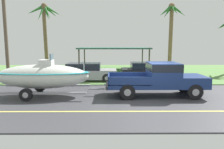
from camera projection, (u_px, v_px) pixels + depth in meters
ground at (129, 76)px, 19.13m from camera, size 36.00×22.00×0.11m
pickup_truck_towing at (162, 77)px, 11.68m from camera, size 5.50×2.00×1.83m
boat_on_trailer at (42, 76)px, 11.62m from camera, size 6.24×2.39×2.32m
parked_sedan_near at (149, 71)px, 17.17m from camera, size 4.52×1.83×1.38m
parked_sedan_far at (86, 72)px, 16.52m from camera, size 4.55×1.82×1.38m
carport_awning at (114, 49)px, 23.00m from camera, size 7.40×5.00×2.47m
palm_tree_near_left at (45, 21)px, 21.90m from camera, size 3.27×3.05×6.98m
palm_tree_far_left at (171, 21)px, 23.75m from camera, size 3.48×2.91×7.34m
utility_pole at (5, 20)px, 14.71m from camera, size 0.24×1.80×8.60m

